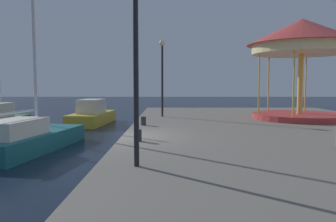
{
  "coord_description": "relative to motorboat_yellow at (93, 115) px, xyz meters",
  "views": [
    {
      "loc": [
        1.69,
        -11.61,
        2.67
      ],
      "look_at": [
        1.63,
        4.57,
        1.34
      ],
      "focal_mm": 34.21,
      "sensor_mm": 36.0,
      "label": 1
    }
  ],
  "objects": [
    {
      "name": "ground_plane",
      "position": [
        3.49,
        -10.04,
        -0.62
      ],
      "size": [
        120.0,
        120.0,
        0.0
      ],
      "primitive_type": "plane",
      "color": "black"
    },
    {
      "name": "quay_dock",
      "position": [
        10.33,
        -10.04,
        -0.22
      ],
      "size": [
        13.68,
        29.16,
        0.8
      ],
      "primitive_type": "cube",
      "color": "slate",
      "rests_on": "ground"
    },
    {
      "name": "motorboat_yellow",
      "position": [
        0.0,
        0.0,
        0.0
      ],
      "size": [
        2.42,
        5.21,
        1.69
      ],
      "color": "gold",
      "rests_on": "ground"
    },
    {
      "name": "sailboat_teal",
      "position": [
        -0.48,
        -8.93,
        -0.08
      ],
      "size": [
        3.0,
        6.09,
        6.79
      ],
      "color": "#19606B",
      "rests_on": "ground"
    },
    {
      "name": "carousel",
      "position": [
        12.38,
        -4.23,
        4.19
      ],
      "size": [
        5.8,
        5.8,
        5.4
      ],
      "color": "#B23333",
      "rests_on": "quay_dock"
    },
    {
      "name": "lamp_post_near_edge",
      "position": [
        4.46,
        -14.42,
        3.0
      ],
      "size": [
        0.36,
        0.36,
        4.1
      ],
      "color": "black",
      "rests_on": "quay_dock"
    },
    {
      "name": "lamp_post_mid_promenade",
      "position": [
        4.84,
        -2.75,
        3.24
      ],
      "size": [
        0.36,
        0.36,
        4.5
      ],
      "color": "black",
      "rests_on": "quay_dock"
    },
    {
      "name": "bollard_north",
      "position": [
        4.18,
        -11.12,
        0.38
      ],
      "size": [
        0.24,
        0.24,
        0.4
      ],
      "primitive_type": "cylinder",
      "color": "#2D2D33",
      "rests_on": "quay_dock"
    },
    {
      "name": "bollard_center",
      "position": [
        4.04,
        -6.93,
        0.38
      ],
      "size": [
        0.24,
        0.24,
        0.4
      ],
      "primitive_type": "cylinder",
      "color": "#2D2D33",
      "rests_on": "quay_dock"
    }
  ]
}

